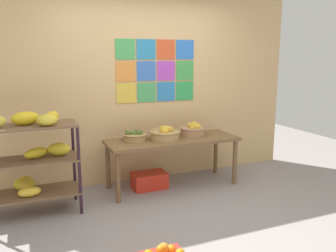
{
  "coord_description": "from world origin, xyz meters",
  "views": [
    {
      "loc": [
        -1.54,
        -3.03,
        1.72
      ],
      "look_at": [
        0.07,
        0.81,
        0.89
      ],
      "focal_mm": 37.27,
      "sensor_mm": 36.0,
      "label": 1
    }
  ],
  "objects_px": {
    "display_table": "(173,144)",
    "fruit_basket_back_left": "(165,134)",
    "banana_shelf_unit": "(30,158)",
    "produce_crate_under_table": "(149,180)",
    "fruit_basket_right": "(135,136)",
    "fruit_basket_left": "(193,130)"
  },
  "relations": [
    {
      "from": "banana_shelf_unit",
      "to": "fruit_basket_right",
      "type": "bearing_deg",
      "value": 11.24
    },
    {
      "from": "fruit_basket_left",
      "to": "produce_crate_under_table",
      "type": "height_order",
      "value": "fruit_basket_left"
    },
    {
      "from": "display_table",
      "to": "fruit_basket_back_left",
      "type": "height_order",
      "value": "fruit_basket_back_left"
    },
    {
      "from": "fruit_basket_back_left",
      "to": "produce_crate_under_table",
      "type": "height_order",
      "value": "fruit_basket_back_left"
    },
    {
      "from": "banana_shelf_unit",
      "to": "display_table",
      "type": "xyz_separation_m",
      "value": [
        1.77,
        0.15,
        -0.06
      ]
    },
    {
      "from": "banana_shelf_unit",
      "to": "fruit_basket_back_left",
      "type": "height_order",
      "value": "banana_shelf_unit"
    },
    {
      "from": "display_table",
      "to": "fruit_basket_back_left",
      "type": "relative_size",
      "value": 4.32
    },
    {
      "from": "banana_shelf_unit",
      "to": "fruit_basket_right",
      "type": "xyz_separation_m",
      "value": [
        1.28,
        0.25,
        0.08
      ]
    },
    {
      "from": "fruit_basket_right",
      "to": "fruit_basket_left",
      "type": "relative_size",
      "value": 0.89
    },
    {
      "from": "display_table",
      "to": "produce_crate_under_table",
      "type": "distance_m",
      "value": 0.57
    },
    {
      "from": "fruit_basket_back_left",
      "to": "produce_crate_under_table",
      "type": "distance_m",
      "value": 0.67
    },
    {
      "from": "banana_shelf_unit",
      "to": "fruit_basket_left",
      "type": "relative_size",
      "value": 3.21
    },
    {
      "from": "display_table",
      "to": "fruit_basket_back_left",
      "type": "distance_m",
      "value": 0.19
    },
    {
      "from": "fruit_basket_right",
      "to": "fruit_basket_back_left",
      "type": "height_order",
      "value": "fruit_basket_back_left"
    },
    {
      "from": "produce_crate_under_table",
      "to": "fruit_basket_left",
      "type": "bearing_deg",
      "value": 2.67
    },
    {
      "from": "banana_shelf_unit",
      "to": "fruit_basket_back_left",
      "type": "relative_size",
      "value": 2.84
    },
    {
      "from": "fruit_basket_right",
      "to": "fruit_basket_back_left",
      "type": "bearing_deg",
      "value": -16.52
    },
    {
      "from": "banana_shelf_unit",
      "to": "fruit_basket_left",
      "type": "height_order",
      "value": "banana_shelf_unit"
    },
    {
      "from": "banana_shelf_unit",
      "to": "fruit_basket_back_left",
      "type": "distance_m",
      "value": 1.67
    },
    {
      "from": "fruit_basket_back_left",
      "to": "produce_crate_under_table",
      "type": "xyz_separation_m",
      "value": [
        -0.21,
        0.06,
        -0.63
      ]
    },
    {
      "from": "banana_shelf_unit",
      "to": "fruit_basket_back_left",
      "type": "bearing_deg",
      "value": 4.93
    },
    {
      "from": "display_table",
      "to": "banana_shelf_unit",
      "type": "bearing_deg",
      "value": -175.02
    }
  ]
}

